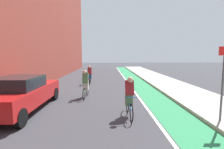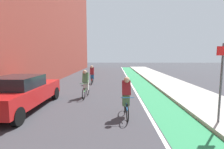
{
  "view_description": "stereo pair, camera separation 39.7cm",
  "coord_description": "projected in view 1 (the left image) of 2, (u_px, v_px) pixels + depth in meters",
  "views": [
    {
      "loc": [
        0.65,
        4.19,
        2.43
      ],
      "look_at": [
        0.91,
        13.79,
        1.34
      ],
      "focal_mm": 27.22,
      "sensor_mm": 36.0,
      "label": 1
    },
    {
      "loc": [
        1.05,
        4.19,
        2.43
      ],
      "look_at": [
        0.91,
        13.79,
        1.34
      ],
      "focal_mm": 27.22,
      "sensor_mm": 36.0,
      "label": 2
    }
  ],
  "objects": [
    {
      "name": "lane_divider_stripe",
      "position": [
        129.0,
        84.0,
        14.26
      ],
      "size": [
        0.12,
        40.45,
        0.0
      ],
      "primitive_type": "cube",
      "color": "white",
      "rests_on": "ground"
    },
    {
      "name": "cyclist_trailing",
      "position": [
        86.0,
        83.0,
        9.68
      ],
      "size": [
        0.48,
        1.71,
        1.61
      ],
      "color": "black",
      "rests_on": "ground"
    },
    {
      "name": "building_facade_left",
      "position": [
        23.0,
        1.0,
        13.29
      ],
      "size": [
        3.0,
        40.45,
        13.25
      ],
      "color": "brown",
      "rests_on": "ground"
    },
    {
      "name": "sidewalk_right",
      "position": [
        167.0,
        83.0,
        14.33
      ],
      "size": [
        3.05,
        40.45,
        0.14
      ],
      "primitive_type": "cube",
      "color": "#A8A59E",
      "rests_on": "ground"
    },
    {
      "name": "cyclist_mid",
      "position": [
        129.0,
        96.0,
        6.68
      ],
      "size": [
        0.48,
        1.73,
        1.62
      ],
      "color": "black",
      "rests_on": "ground"
    },
    {
      "name": "bike_lane_paint",
      "position": [
        140.0,
        84.0,
        14.28
      ],
      "size": [
        1.6,
        40.45,
        0.0
      ],
      "primitive_type": "cube",
      "color": "#2D8451",
      "rests_on": "ground"
    },
    {
      "name": "cyclist_far",
      "position": [
        90.0,
        75.0,
        14.3
      ],
      "size": [
        0.48,
        1.66,
        1.58
      ],
      "color": "black",
      "rests_on": "ground"
    },
    {
      "name": "parked_sedan_red",
      "position": [
        21.0,
        93.0,
        7.39
      ],
      "size": [
        1.95,
        4.75,
        1.53
      ],
      "color": "red",
      "rests_on": "ground"
    },
    {
      "name": "street_sign_post",
      "position": [
        223.0,
        76.0,
        5.82
      ],
      "size": [
        0.44,
        0.07,
        2.68
      ],
      "color": "#4C4C51",
      "rests_on": "sidewalk_right"
    },
    {
      "name": "ground_plane",
      "position": [
        99.0,
        89.0,
        12.2
      ],
      "size": [
        88.98,
        88.98,
        0.0
      ],
      "primitive_type": "plane",
      "color": "#38383D"
    }
  ]
}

